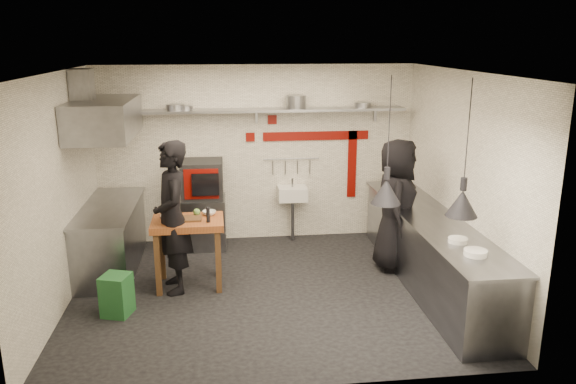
{
  "coord_description": "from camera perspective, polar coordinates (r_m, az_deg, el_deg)",
  "views": [
    {
      "loc": [
        -0.54,
        -6.68,
        3.18
      ],
      "look_at": [
        0.29,
        0.3,
        1.25
      ],
      "focal_mm": 35.0,
      "sensor_mm": 36.0,
      "label": 1
    }
  ],
  "objects": [
    {
      "name": "sink_tap",
      "position": [
        8.94,
        0.45,
        0.96
      ],
      "size": [
        0.03,
        0.03,
        0.14
      ],
      "primitive_type": "cylinder",
      "color": "slate",
      "rests_on": "hand_sink"
    },
    {
      "name": "pan_mid_left",
      "position": [
        8.67,
        -10.41,
        8.42
      ],
      "size": [
        0.25,
        0.25,
        0.07
      ],
      "primitive_type": "cylinder",
      "rotation": [
        0.0,
        0.0,
        0.09
      ],
      "color": "slate",
      "rests_on": "back_shelf"
    },
    {
      "name": "pepper_mill",
      "position": [
        7.2,
        -8.12,
        -2.3
      ],
      "size": [
        0.06,
        0.06,
        0.2
      ],
      "primitive_type": "cylinder",
      "rotation": [
        0.0,
        0.0,
        0.39
      ],
      "color": "black",
      "rests_on": "prep_table"
    },
    {
      "name": "pan_far_left",
      "position": [
        8.68,
        -11.37,
        8.45
      ],
      "size": [
        0.31,
        0.31,
        0.09
      ],
      "primitive_type": "cylinder",
      "rotation": [
        0.0,
        0.0,
        -0.18
      ],
      "color": "slate",
      "rests_on": "back_shelf"
    },
    {
      "name": "shelf_bracket_left",
      "position": [
        8.93,
        -15.6,
        7.3
      ],
      "size": [
        0.04,
        0.06,
        0.24
      ],
      "primitive_type": "cube",
      "color": "slate",
      "rests_on": "wall_back"
    },
    {
      "name": "counter_left",
      "position": [
        8.35,
        -17.54,
        -4.5
      ],
      "size": [
        0.7,
        1.9,
        0.9
      ],
      "primitive_type": "cube",
      "color": "slate",
      "rests_on": "floor"
    },
    {
      "name": "wall_left",
      "position": [
        7.18,
        -22.37,
        -0.2
      ],
      "size": [
        0.04,
        4.2,
        2.8
      ],
      "primitive_type": "cube",
      "color": "white",
      "rests_on": "floor"
    },
    {
      "name": "floor",
      "position": [
        7.41,
        -1.96,
        -10.08
      ],
      "size": [
        5.0,
        5.0,
        0.0
      ],
      "primitive_type": "plane",
      "color": "black",
      "rests_on": "ground"
    },
    {
      "name": "counter_right_top",
      "position": [
        7.54,
        14.48,
        -2.65
      ],
      "size": [
        0.76,
        3.9,
        0.03
      ],
      "primitive_type": "cube",
      "color": "slate",
      "rests_on": "counter_right"
    },
    {
      "name": "counter_left_top",
      "position": [
        8.21,
        -17.8,
        -1.44
      ],
      "size": [
        0.76,
        2.0,
        0.03
      ],
      "primitive_type": "cube",
      "color": "slate",
      "rests_on": "counter_left"
    },
    {
      "name": "wall_right",
      "position": [
        7.55,
        17.21,
        0.99
      ],
      "size": [
        0.04,
        4.2,
        2.8
      ],
      "primitive_type": "cube",
      "color": "white",
      "rests_on": "floor"
    },
    {
      "name": "sink_drain",
      "position": [
        9.08,
        0.47,
        -2.9
      ],
      "size": [
        0.06,
        0.06,
        0.66
      ],
      "primitive_type": "cylinder",
      "color": "slate",
      "rests_on": "floor"
    },
    {
      "name": "shelf_bracket_right",
      "position": [
        9.15,
        8.84,
        7.87
      ],
      "size": [
        0.04,
        0.06,
        0.24
      ],
      "primitive_type": "cube",
      "color": "slate",
      "rests_on": "wall_back"
    },
    {
      "name": "oven_door",
      "position": [
        8.44,
        -8.79,
        0.81
      ],
      "size": [
        0.51,
        0.04,
        0.46
      ],
      "primitive_type": "cube",
      "rotation": [
        0.0,
        0.0,
        -0.01
      ],
      "color": "#6C0A05",
      "rests_on": "combi_oven"
    },
    {
      "name": "chef_left",
      "position": [
        7.27,
        -11.67,
        -2.57
      ],
      "size": [
        0.61,
        0.8,
        1.97
      ],
      "primitive_type": "imported",
      "rotation": [
        0.0,
        0.0,
        -1.37
      ],
      "color": "black",
      "rests_on": "floor"
    },
    {
      "name": "wall_back",
      "position": [
        8.97,
        -3.19,
        3.86
      ],
      "size": [
        5.0,
        0.04,
        2.8
      ],
      "primitive_type": "cube",
      "color": "white",
      "rests_on": "floor"
    },
    {
      "name": "red_band_horiz",
      "position": [
        9.01,
        2.87,
        5.72
      ],
      "size": [
        1.7,
        0.02,
        0.14
      ],
      "primitive_type": "cube",
      "color": "#6C0A05",
      "rests_on": "wall_back"
    },
    {
      "name": "oven_stand",
      "position": [
        8.88,
        -8.48,
        -3.09
      ],
      "size": [
        0.66,
        0.61,
        0.8
      ],
      "primitive_type": "cube",
      "rotation": [
        0.0,
        0.0,
        -0.01
      ],
      "color": "slate",
      "rests_on": "floor"
    },
    {
      "name": "stock_pot",
      "position": [
        8.72,
        0.82,
        9.14
      ],
      "size": [
        0.38,
        0.38,
        0.2
      ],
      "primitive_type": "cylinder",
      "rotation": [
        0.0,
        0.0,
        -0.25
      ],
      "color": "slate",
      "rests_on": "back_shelf"
    },
    {
      "name": "veg_ball",
      "position": [
        7.49,
        -9.26,
        -2.04
      ],
      "size": [
        0.1,
        0.1,
        0.09
      ],
      "primitive_type": "sphere",
      "rotation": [
        0.0,
        0.0,
        0.01
      ],
      "color": "#577E36",
      "rests_on": "prep_table"
    },
    {
      "name": "chef_right",
      "position": [
        7.97,
        10.93,
        -1.32
      ],
      "size": [
        0.82,
        1.04,
        1.87
      ],
      "primitive_type": "imported",
      "rotation": [
        0.0,
        0.0,
        1.29
      ],
      "color": "black",
      "rests_on": "floor"
    },
    {
      "name": "hand_sink",
      "position": [
        8.99,
        0.45,
        -0.16
      ],
      "size": [
        0.46,
        0.34,
        0.22
      ],
      "primitive_type": "cube",
      "color": "silver",
      "rests_on": "wall_back"
    },
    {
      "name": "lemon_a",
      "position": [
        7.28,
        -11.65,
        -2.76
      ],
      "size": [
        0.1,
        0.1,
        0.08
      ],
      "primitive_type": "sphere",
      "rotation": [
        0.0,
        0.0,
        -0.33
      ],
      "color": "gold",
      "rests_on": "prep_table"
    },
    {
      "name": "prep_table",
      "position": [
        7.53,
        -10.01,
        -6.11
      ],
      "size": [
        0.93,
        0.65,
        0.92
      ],
      "primitive_type": null,
      "rotation": [
        0.0,
        0.0,
        0.01
      ],
      "color": "brown",
      "rests_on": "floor"
    },
    {
      "name": "bowl",
      "position": [
        7.51,
        -8.01,
        -2.11
      ],
      "size": [
        0.21,
        0.21,
        0.06
      ],
      "primitive_type": "imported",
      "rotation": [
        0.0,
        0.0,
        -0.22
      ],
      "color": "silver",
      "rests_on": "prep_table"
    },
    {
      "name": "lemon_b",
      "position": [
        7.21,
        -11.2,
        -2.92
      ],
      "size": [
        0.08,
        0.08,
        0.07
      ],
      "primitive_type": "sphere",
      "rotation": [
        0.0,
        0.0,
        0.26
      ],
      "color": "gold",
      "rests_on": "prep_table"
    },
    {
      "name": "back_shelf",
      "position": [
        8.68,
        -3.18,
        8.29
      ],
      "size": [
        4.6,
        0.34,
        0.04
      ],
      "primitive_type": "cube",
      "color": "slate",
      "rests_on": "wall_back"
    },
    {
      "name": "red_band_vert",
      "position": [
        9.22,
        6.51,
        2.82
      ],
      "size": [
        0.14,
        0.02,
        1.1
      ],
      "primitive_type": "cube",
      "color": "#6C0A05",
      "rests_on": "wall_back"
    },
    {
      "name": "hood_duct",
      "position": [
        7.96,
        -20.2,
        9.87
      ],
      "size": [
        0.28,
        0.28,
        0.5
      ],
      "primitive_type": "cube",
      "color": "slate",
      "rests_on": "ceiling"
    },
    {
      "name": "utensil_rail",
      "position": [
        9.0,
        0.34,
        3.4
      ],
      "size": [
        0.9,
        0.02,
        0.02
      ],
      "primitive_type": "cylinder",
      "rotation": [
        0.0,
        1.57,
        0.0
      ],
      "color": "slate",
      "rests_on": "wall_back"
    },
    {
      "name": "oven_glass",
      "position": [
        8.39,
        -8.4,
        0.73
      ],
      "size": [
        0.4,
        0.02,
        0.34
      ],
      "primitive_type": "cube",
      "rotation": [
        0.0,
        0.0,
        -0.01
      ],
      "color": "black",
      "rests_on": "oven_door"
    },
    {
      "name": "heat_lamp_near",
      "position": [
        6.35,
        10.17,
        5.09
      ],
      "size": [
        0.4,
        0.4,
        1.44
      ],
      "primitive_type": null,
      "rotation": [
        0.0,
        0.0,
        -0.19
      ],
      "color": "black",
      "rests_on": "ceiling"
    },
    {
      "name": "extractor_hood",
      "position": [
        7.95,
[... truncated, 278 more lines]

